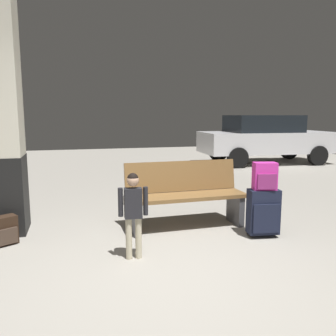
{
  "coord_description": "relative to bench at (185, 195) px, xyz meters",
  "views": [
    {
      "loc": [
        -0.89,
        -2.95,
        1.52
      ],
      "look_at": [
        0.27,
        1.3,
        0.85
      ],
      "focal_mm": 37.37,
      "sensor_mm": 36.0,
      "label": 1
    }
  ],
  "objects": [
    {
      "name": "ground_plane",
      "position": [
        -0.56,
        2.53,
        -0.49
      ],
      "size": [
        18.0,
        18.0,
        0.1
      ],
      "primitive_type": "cube",
      "color": "gray"
    },
    {
      "name": "bench",
      "position": [
        0.0,
        0.0,
        0.0
      ],
      "size": [
        1.61,
        0.56,
        0.89
      ],
      "color": "brown",
      "rests_on": "ground_plane"
    },
    {
      "name": "suitcase",
      "position": [
        0.82,
        -0.65,
        -0.12
      ],
      "size": [
        0.4,
        0.28,
        0.6
      ],
      "color": "#191E33",
      "rests_on": "ground_plane"
    },
    {
      "name": "backpack_bright",
      "position": [
        0.82,
        -0.65,
        0.33
      ],
      "size": [
        0.31,
        0.24,
        0.34
      ],
      "color": "#D833A5",
      "rests_on": "suitcase"
    },
    {
      "name": "child",
      "position": [
        -0.87,
        -0.89,
        0.13
      ],
      "size": [
        0.31,
        0.19,
        0.93
      ],
      "color": "beige",
      "rests_on": "ground_plane"
    },
    {
      "name": "backpack_dark_floor",
      "position": [
        -2.27,
        -0.09,
        -0.28
      ],
      "size": [
        0.32,
        0.29,
        0.34
      ],
      "color": "black",
      "rests_on": "ground_plane"
    },
    {
      "name": "parked_car_side",
      "position": [
        4.43,
        5.43,
        0.36
      ],
      "size": [
        4.19,
        1.97,
        1.51
      ],
      "color": "silver",
      "rests_on": "ground_plane"
    }
  ]
}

